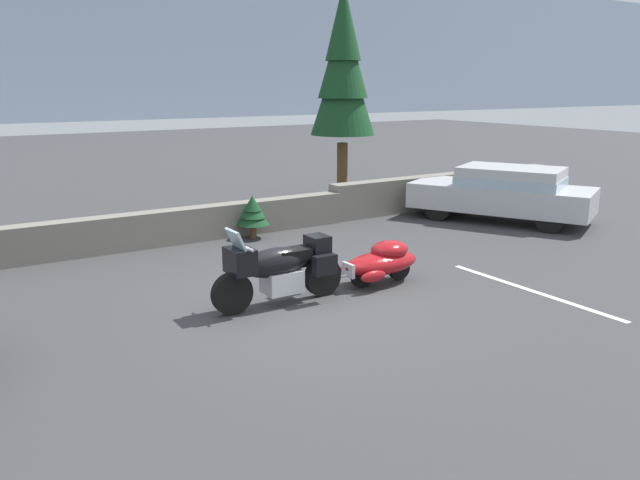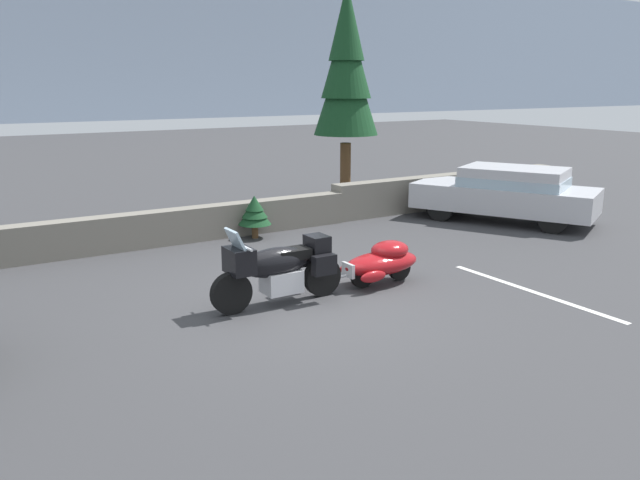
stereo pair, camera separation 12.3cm
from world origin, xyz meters
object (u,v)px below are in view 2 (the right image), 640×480
Objects in this scene: touring_motorcycle at (278,267)px; car_shaped_trailer at (382,261)px; pine_tree_tall at (346,68)px; sedan_at_right_edge at (507,192)px.

touring_motorcycle is 2.09m from car_shaped_trailer.
pine_tree_tall reaches higher than car_shaped_trailer.
car_shaped_trailer is (2.07, -0.00, -0.21)m from touring_motorcycle.
sedan_at_right_edge reaches higher than car_shaped_trailer.
car_shaped_trailer is 0.35× the size of pine_tree_tall.
touring_motorcycle is 9.54m from pine_tree_tall.
touring_motorcycle is 1.05× the size of car_shaped_trailer.
sedan_at_right_edge is at bearing 17.49° from touring_motorcycle.
car_shaped_trailer is 6.45m from sedan_at_right_edge.
touring_motorcycle is at bearing -130.94° from pine_tree_tall.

